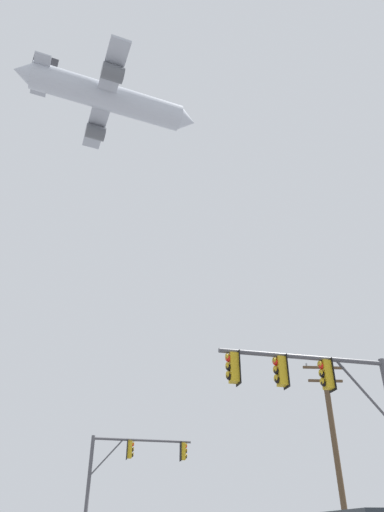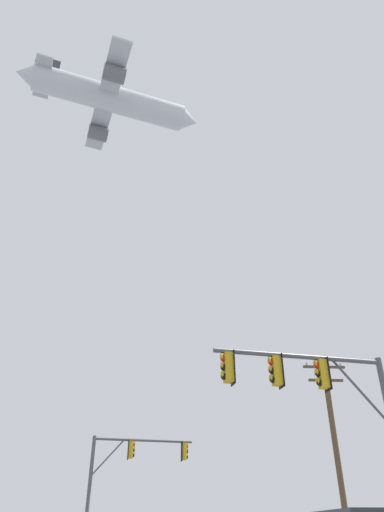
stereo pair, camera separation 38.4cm
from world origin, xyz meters
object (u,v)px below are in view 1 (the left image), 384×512
(signal_pole_far, at_px, (127,465))
(airplane, at_px, (109,98))
(utility_pole, at_px, (335,445))
(signal_pole_near, at_px, (326,398))

(signal_pole_far, relative_size, airplane, 0.27)
(signal_pole_far, height_order, utility_pole, utility_pole)
(utility_pole, height_order, airplane, airplane)
(signal_pole_far, bearing_deg, airplane, 118.06)
(signal_pole_near, bearing_deg, utility_pole, 69.74)
(signal_pole_near, bearing_deg, airplane, 117.21)
(signal_pole_far, xyz_separation_m, utility_pole, (10.24, -4.63, 0.46))
(signal_pole_near, relative_size, utility_pole, 0.68)
(signal_pole_near, distance_m, airplane, 49.43)
(airplane, bearing_deg, signal_pole_near, -62.79)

